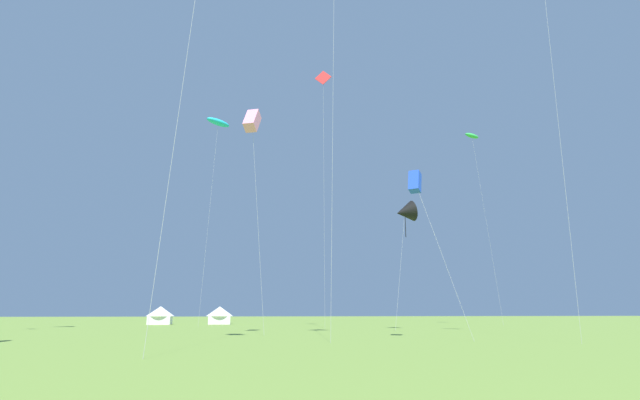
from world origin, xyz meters
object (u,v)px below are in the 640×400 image
kite_black_delta (405,212)px  kite_pink_box (252,121)px  festival_tent_center (220,314)px  kite_red_diamond (323,83)px  kite_cyan_parafoil (218,123)px  kite_green_parafoil (472,136)px  kite_blue_box (415,182)px  festival_tent_left (160,314)px

kite_black_delta → kite_pink_box: bearing=-152.6°
festival_tent_center → kite_red_diamond: bearing=-58.7°
kite_cyan_parafoil → kite_green_parafoil: 37.08m
kite_blue_box → kite_green_parafoil: size_ratio=0.40×
kite_black_delta → festival_tent_center: kite_black_delta is taller
kite_black_delta → kite_green_parafoil: bearing=43.3°
kite_green_parafoil → festival_tent_left: 52.28m
kite_green_parafoil → festival_tent_left: bearing=166.5°
kite_pink_box → festival_tent_left: size_ratio=4.70×
kite_cyan_parafoil → festival_tent_center: bearing=83.8°
kite_green_parafoil → kite_red_diamond: 25.80m
kite_cyan_parafoil → kite_green_parafoil: size_ratio=0.98×
festival_tent_center → kite_green_parafoil: bearing=-16.4°
kite_cyan_parafoil → kite_pink_box: bearing=-81.1°
kite_pink_box → kite_cyan_parafoil: size_ratio=0.67×
kite_blue_box → kite_pink_box: kite_pink_box is taller
kite_pink_box → kite_cyan_parafoil: 26.45m
kite_green_parafoil → kite_pink_box: bearing=-143.6°
kite_green_parafoil → festival_tent_left: kite_green_parafoil is taller
festival_tent_left → festival_tent_center: 8.25m
kite_pink_box → festival_tent_left: (-10.90, 35.06, -15.69)m
kite_black_delta → festival_tent_left: size_ratio=3.35×
kite_black_delta → kite_red_diamond: bearing=133.2°
kite_red_diamond → kite_cyan_parafoil: bearing=146.5°
kite_blue_box → kite_black_delta: bearing=71.9°
kite_pink_box → festival_tent_center: bearing=94.3°
kite_cyan_parafoil → kite_red_diamond: (12.84, -8.49, 2.69)m
kite_red_diamond → kite_pink_box: bearing=-119.6°
kite_black_delta → kite_pink_box: (-16.11, -8.34, 5.37)m
kite_red_diamond → kite_blue_box: bearing=-85.4°
kite_blue_box → kite_green_parafoil: (22.34, 32.02, 16.95)m
kite_red_diamond → festival_tent_left: (-19.92, 19.17, -27.94)m
kite_cyan_parafoil → kite_blue_box: bearing=-65.2°
kite_cyan_parafoil → festival_tent_center: 27.45m
kite_blue_box → festival_tent_left: bearing=117.1°
kite_blue_box → kite_cyan_parafoil: bearing=114.8°
kite_blue_box → kite_pink_box: 14.88m
kite_cyan_parafoil → festival_tent_left: 28.32m
kite_red_diamond → festival_tent_left: bearing=136.1°
kite_pink_box → kite_red_diamond: 21.99m
kite_blue_box → kite_cyan_parafoil: kite_cyan_parafoil is taller
kite_cyan_parafoil → kite_red_diamond: size_ratio=0.87×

